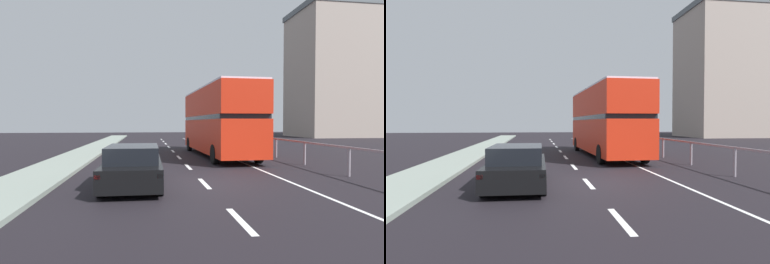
% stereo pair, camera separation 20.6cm
% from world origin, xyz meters
% --- Properties ---
extents(ground_plane, '(74.89, 120.00, 0.10)m').
position_xyz_m(ground_plane, '(0.00, 0.00, -0.05)').
color(ground_plane, black).
extents(near_sidewalk_kerb, '(2.36, 80.00, 0.14)m').
position_xyz_m(near_sidewalk_kerb, '(-6.05, 0.00, 0.07)').
color(near_sidewalk_kerb, gray).
rests_on(near_sidewalk_kerb, ground).
extents(lane_paint_markings, '(3.20, 46.00, 0.01)m').
position_xyz_m(lane_paint_markings, '(1.90, 8.67, 0.00)').
color(lane_paint_markings, silver).
rests_on(lane_paint_markings, ground).
extents(bridge_side_railing, '(0.10, 42.00, 1.17)m').
position_xyz_m(bridge_side_railing, '(5.86, 9.00, 0.94)').
color(bridge_side_railing, gray).
rests_on(bridge_side_railing, ground).
extents(distant_building_block, '(20.04, 10.14, 19.24)m').
position_xyz_m(distant_building_block, '(30.30, 33.78, 9.63)').
color(distant_building_block, '#9F9086').
rests_on(distant_building_block, ground).
extents(double_decker_bus_red, '(2.85, 10.95, 4.26)m').
position_xyz_m(double_decker_bus_red, '(2.55, 8.58, 2.28)').
color(double_decker_bus_red, red).
rests_on(double_decker_bus_red, ground).
extents(hatchback_car_near, '(1.92, 4.57, 1.36)m').
position_xyz_m(hatchback_car_near, '(-2.41, -0.42, 0.66)').
color(hatchback_car_near, black).
rests_on(hatchback_car_near, ground).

